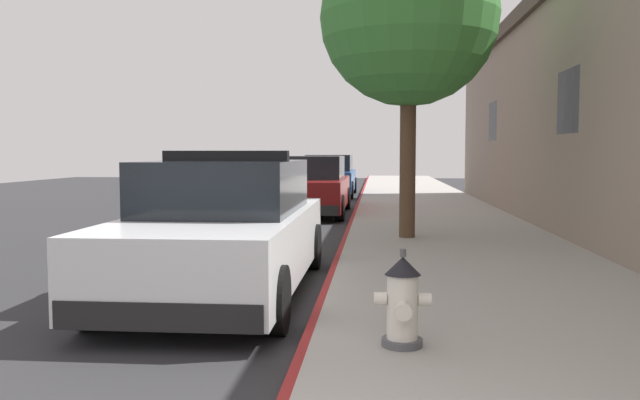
{
  "coord_description": "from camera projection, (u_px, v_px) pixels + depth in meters",
  "views": [
    {
      "loc": [
        0.53,
        -2.24,
        1.66
      ],
      "look_at": [
        -0.27,
        6.78,
        1.0
      ],
      "focal_mm": 36.77,
      "sensor_mm": 36.0,
      "label": 1
    }
  ],
  "objects": [
    {
      "name": "ground_plane",
      "position": [
        137.0,
        243.0,
        12.69
      ],
      "size": [
        31.01,
        60.0,
        0.2
      ],
      "primitive_type": "cube",
      "color": "#2B2B2D"
    },
    {
      "name": "parked_car_dark_far",
      "position": [
        330.0,
        176.0,
        24.93
      ],
      "size": [
        1.94,
        4.84,
        1.56
      ],
      "color": "navy",
      "rests_on": "ground"
    },
    {
      "name": "sidewalk_pavement",
      "position": [
        450.0,
        238.0,
        12.15
      ],
      "size": [
        3.76,
        60.0,
        0.16
      ],
      "primitive_type": "cube",
      "color": "#9E9991",
      "rests_on": "ground"
    },
    {
      "name": "police_cruiser",
      "position": [
        226.0,
        230.0,
        7.72
      ],
      "size": [
        1.94,
        4.84,
        1.68
      ],
      "color": "white",
      "rests_on": "ground"
    },
    {
      "name": "curb_painted_edge",
      "position": [
        347.0,
        236.0,
        12.32
      ],
      "size": [
        0.08,
        60.0,
        0.16
      ],
      "primitive_type": "cube",
      "color": "maroon",
      "rests_on": "ground"
    },
    {
      "name": "fire_hydrant",
      "position": [
        402.0,
        302.0,
        5.05
      ],
      "size": [
        0.44,
        0.4,
        0.76
      ],
      "color": "#4C4C51",
      "rests_on": "sidewalk_pavement"
    },
    {
      "name": "street_tree",
      "position": [
        409.0,
        17.0,
        11.33
      ],
      "size": [
        3.1,
        3.1,
        5.4
      ],
      "color": "brown",
      "rests_on": "sidewalk_pavement"
    },
    {
      "name": "parked_car_silver_ahead",
      "position": [
        311.0,
        187.0,
        17.49
      ],
      "size": [
        1.94,
        4.84,
        1.56
      ],
      "color": "maroon",
      "rests_on": "ground"
    }
  ]
}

